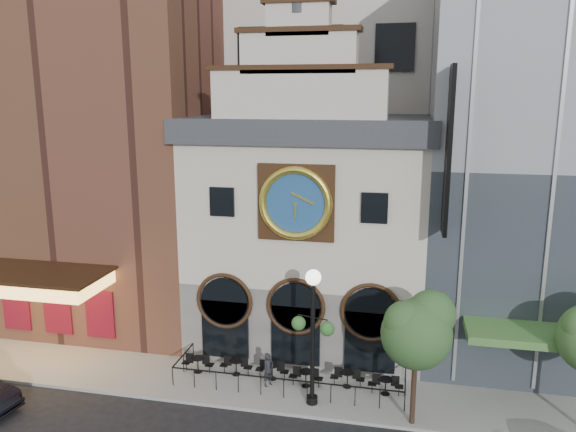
% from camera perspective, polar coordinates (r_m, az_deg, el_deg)
% --- Properties ---
extents(ground, '(120.00, 120.00, 0.00)m').
position_cam_1_polar(ground, '(25.50, -1.05, -19.59)').
color(ground, black).
rests_on(ground, ground).
extents(sidewalk, '(44.00, 5.00, 0.15)m').
position_cam_1_polar(sidewalk, '(27.57, 0.17, -16.77)').
color(sidewalk, gray).
rests_on(sidewalk, ground).
extents(clock_building, '(12.60, 8.78, 18.65)m').
position_cam_1_polar(clock_building, '(30.10, 2.27, -0.74)').
color(clock_building, '#605E5B').
rests_on(clock_building, ground).
extents(theater_building, '(14.00, 15.60, 25.00)m').
position_cam_1_polar(theater_building, '(35.87, -18.29, 10.30)').
color(theater_building, brown).
rests_on(theater_building, ground).
extents(retail_building, '(14.00, 14.40, 20.00)m').
position_cam_1_polar(retail_building, '(32.27, 26.51, 5.09)').
color(retail_building, gray).
rests_on(retail_building, ground).
extents(cafe_railing, '(10.60, 2.60, 0.90)m').
position_cam_1_polar(cafe_railing, '(27.32, 0.18, -15.81)').
color(cafe_railing, black).
rests_on(cafe_railing, sidewalk).
extents(bistro_0, '(1.58, 0.68, 0.90)m').
position_cam_1_polar(bistro_0, '(28.63, -9.14, -14.56)').
color(bistro_0, black).
rests_on(bistro_0, sidewalk).
extents(bistro_1, '(1.58, 0.68, 0.90)m').
position_cam_1_polar(bistro_1, '(28.16, -5.29, -14.92)').
color(bistro_1, black).
rests_on(bistro_1, sidewalk).
extents(bistro_2, '(1.58, 0.68, 0.90)m').
position_cam_1_polar(bistro_2, '(27.68, -1.62, -15.39)').
color(bistro_2, black).
rests_on(bistro_2, sidewalk).
extents(bistro_3, '(1.58, 0.68, 0.90)m').
position_cam_1_polar(bistro_3, '(27.09, 1.83, -16.04)').
color(bistro_3, black).
rests_on(bistro_3, sidewalk).
extents(bistro_4, '(1.58, 0.68, 0.90)m').
position_cam_1_polar(bistro_4, '(27.16, 6.05, -16.02)').
color(bistro_4, black).
rests_on(bistro_4, sidewalk).
extents(bistro_5, '(1.58, 0.68, 0.90)m').
position_cam_1_polar(bistro_5, '(26.82, 9.88, -16.55)').
color(bistro_5, black).
rests_on(bistro_5, sidewalk).
extents(pedestrian, '(0.64, 0.70, 1.61)m').
position_cam_1_polar(pedestrian, '(27.00, -2.01, -15.32)').
color(pedestrian, black).
rests_on(pedestrian, sidewalk).
extents(lamppost, '(1.92, 0.96, 6.15)m').
position_cam_1_polar(lamppost, '(24.34, 2.53, -10.73)').
color(lamppost, black).
rests_on(lamppost, sidewalk).
extents(tree_left, '(2.95, 2.84, 5.69)m').
position_cam_1_polar(tree_left, '(23.40, 13.06, -11.06)').
color(tree_left, '#382619').
rests_on(tree_left, sidewalk).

